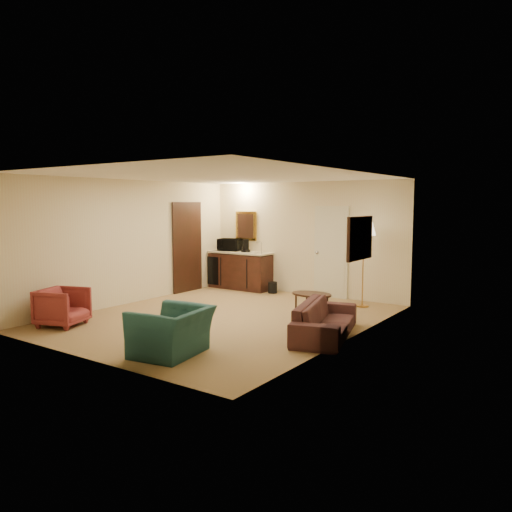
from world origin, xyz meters
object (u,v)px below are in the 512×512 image
Objects in this scene: rose_chair_near at (65,305)px; coffee_maker at (246,246)px; teal_armchair at (172,324)px; rose_chair_far at (62,305)px; floor_lamp at (363,263)px; coffee_table at (312,305)px; microwave at (230,243)px; waste_bin at (273,288)px; wetbar_cabinet at (240,270)px; sofa at (325,314)px.

coffee_maker reaches higher than rose_chair_near.
teal_armchair is 3.25× the size of coffee_maker.
rose_chair_near is 4.71m from coffee_maker.
floor_lamp reaches higher than rose_chair_far.
floor_lamp is at bearing 159.74° from teal_armchair.
coffee_table is 2.47× the size of coffee_maker.
floor_lamp is (0.88, 4.60, 0.46)m from teal_armchair.
microwave is at bearing -18.59° from rose_chair_far.
rose_chair_far reaches higher than rose_chair_near.
rose_chair_far is at bearing -150.40° from rose_chair_near.
coffee_table is at bearing -106.55° from floor_lamp.
coffee_table is 2.92× the size of waste_bin.
wetbar_cabinet is at bearing 174.63° from coffee_maker.
coffee_table is (-0.85, 1.12, -0.15)m from sofa.
sofa is 3.24× the size of rose_chair_near.
sofa reaches higher than waste_bin.
rose_chair_far is 5.77m from floor_lamp.
coffee_maker reaches higher than sofa.
teal_armchair is 2.99m from rose_chair_near.
floor_lamp reaches higher than coffee_table.
sofa reaches higher than rose_chair_far.
rose_chair_near is 1.86× the size of coffee_maker.
teal_armchair reaches higher than rose_chair_near.
coffee_maker is at bearing -24.75° from rose_chair_far.
teal_armchair is at bearing -100.87° from floor_lamp.
waste_bin is at bearing -36.78° from rose_chair_near.
microwave is at bearing 160.04° from coffee_maker.
teal_armchair is 1.85× the size of microwave.
sofa is at bearing -86.30° from rose_chair_near.
wetbar_cabinet reaches higher than sofa.
sofa is 4.48m from rose_chair_far.
rose_chair_near is 0.32× the size of floor_lamp.
sofa is at bearing -44.82° from waste_bin.
coffee_table is at bearing 21.31° from sofa.
coffee_table is at bearing -68.66° from rose_chair_near.
coffee_maker is at bearing 173.78° from floor_lamp.
sofa reaches higher than rose_chair_near.
waste_bin is at bearing -4.00° from wetbar_cabinet.
sofa is 4.68m from coffee_maker.
coffee_maker reaches higher than wetbar_cabinet.
microwave is at bearing -159.66° from teal_armchair.
rose_chair_far is (0.25, -0.23, 0.07)m from rose_chair_near.
wetbar_cabinet is at bearing -162.76° from teal_armchair.
teal_armchair is 5.08m from waste_bin.
coffee_maker is at bearing -164.25° from teal_armchair.
coffee_maker is (-3.64, 2.86, 0.71)m from sofa.
coffee_table is (3.18, 3.07, -0.14)m from rose_chair_far.
waste_bin is at bearing -18.69° from microwave.
wetbar_cabinet is 1.61× the size of teal_armchair.
rose_chair_far is (-0.25, -4.79, -0.10)m from wetbar_cabinet.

